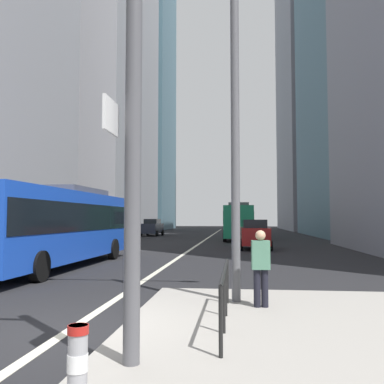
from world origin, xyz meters
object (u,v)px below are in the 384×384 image
Objects in this scene: city_bus_red_receding at (239,220)px; bollard_left at (77,369)px; car_receding_near at (254,234)px; street_lamp_post at (235,79)px; city_bus_blue_oncoming at (57,223)px; car_oncoming_mid at (152,227)px; pedestrian_waiting at (261,264)px; car_receding_far at (244,226)px.

city_bus_red_receding is 35.87m from bollard_left.
street_lamp_post is (-1.11, -18.09, 4.30)m from car_receding_near.
bollard_left is (5.94, -12.79, -1.19)m from city_bus_blue_oncoming.
city_bus_red_receding is 2.66× the size of car_receding_near.
car_oncoming_mid is 5.17× the size of bollard_left.
city_bus_blue_oncoming is 14.02m from car_receding_near.
car_receding_near is (8.48, 11.13, -0.85)m from city_bus_blue_oncoming.
pedestrian_waiting is at bearing -91.80° from car_receding_near.
car_receding_far is (0.76, 17.04, -0.85)m from city_bus_red_receding.
car_oncoming_mid is 22.66m from car_receding_near.
bollard_left is at bearing -92.58° from car_receding_far.
car_oncoming_mid is at bearing 94.46° from city_bus_blue_oncoming.
city_bus_blue_oncoming is 10.71m from street_lamp_post.
pedestrian_waiting is at bearing -90.52° from car_receding_far.
car_receding_far is 4.51× the size of bollard_left.
city_bus_red_receding is at bearing -92.57° from car_receding_far.
street_lamp_post is (9.79, -37.95, 4.29)m from car_oncoming_mid.
city_bus_red_receding is 30.55m from pedestrian_waiting.
car_oncoming_mid and car_receding_far have the same top height.
city_bus_blue_oncoming reaches higher than car_receding_far.
city_bus_blue_oncoming is 1.46× the size of street_lamp_post.
car_receding_far is (8.33, 40.06, -0.85)m from city_bus_blue_oncoming.
car_receding_far is 2.48× the size of pedestrian_waiting.
city_bus_blue_oncoming is 31.10m from car_oncoming_mid.
car_receding_near reaches higher than bollard_left.
street_lamp_post is (-0.19, -29.99, 3.45)m from city_bus_red_receding.
city_bus_blue_oncoming is at bearing -85.54° from car_oncoming_mid.
city_bus_red_receding is 1.35× the size of street_lamp_post.
car_receding_near is at bearing 52.68° from city_bus_blue_oncoming.
car_receding_near reaches higher than pedestrian_waiting.
street_lamp_post is at bearing -90.37° from city_bus_red_receding.
street_lamp_post reaches higher than car_receding_near.
city_bus_red_receding is at bearing 71.82° from city_bus_blue_oncoming.
city_bus_blue_oncoming is at bearing 136.63° from street_lamp_post.
street_lamp_post is 4.31m from pedestrian_waiting.
city_bus_blue_oncoming is at bearing -127.32° from car_receding_near.
city_bus_blue_oncoming is at bearing -108.18° from city_bus_red_receding.
car_receding_far is 0.50× the size of street_lamp_post.
bollard_left is 0.55× the size of pedestrian_waiting.
car_oncoming_mid is (-9.98, 7.97, -0.84)m from city_bus_red_receding.
city_bus_red_receding is at bearing 89.63° from street_lamp_post.
car_oncoming_mid is at bearing 141.39° from city_bus_red_receding.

